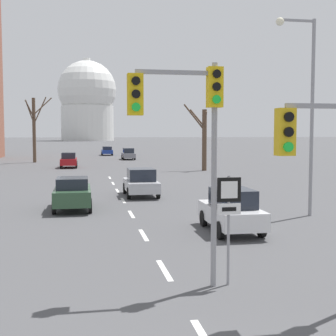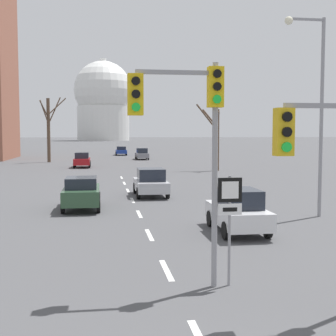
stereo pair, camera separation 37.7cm
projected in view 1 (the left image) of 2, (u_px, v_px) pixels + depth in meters
The scene contains 20 objects.
lane_stripe_1 at pixel (164, 270), 12.85m from camera, with size 0.16×2.00×0.01m, color silver.
lane_stripe_2 at pixel (144, 235), 17.27m from camera, with size 0.16×2.00×0.01m, color silver.
lane_stripe_3 at pixel (131, 214), 21.69m from camera, with size 0.16×2.00×0.01m, color silver.
lane_stripe_4 at pixel (123, 200), 26.10m from camera, with size 0.16×2.00×0.01m, color silver.
lane_stripe_5 at pixel (117, 191), 30.52m from camera, with size 0.16×2.00×0.01m, color silver.
lane_stripe_6 at pixel (113, 183), 34.93m from camera, with size 0.16×2.00×0.01m, color silver.
lane_stripe_7 at pixel (110, 178), 39.35m from camera, with size 0.16×2.00×0.01m, color silver.
traffic_signal_centre_tall at pixel (188, 118), 11.10m from camera, with size 2.27×0.34×5.44m.
traffic_signal_near_right at pixel (332, 148), 9.66m from camera, with size 1.97×0.34×4.57m.
route_sign_post at pixel (229, 210), 11.47m from camera, with size 0.60×0.08×2.73m.
street_lamp_right at pixel (306, 98), 20.91m from camera, with size 1.87×0.36×8.81m.
sedan_near_left at pixel (73, 193), 22.94m from camera, with size 1.83×3.89×1.60m.
sedan_near_right at pixel (128, 154), 66.16m from camera, with size 1.75×4.32×1.63m.
sedan_mid_centre at pixel (141, 182), 27.86m from camera, with size 1.88×4.08×1.66m.
sedan_far_left at pixel (107, 151), 78.84m from camera, with size 1.86×4.46×1.51m.
sedan_far_right at pixel (231, 210), 17.80m from camera, with size 1.73×3.80×1.67m.
sedan_distant_centre at pixel (69, 160), 50.62m from camera, with size 1.80×3.97×1.66m.
bare_tree_left_near at pixel (34, 127), 59.41m from camera, with size 3.14×3.27×8.43m.
bare_tree_right_near at pixel (204, 137), 46.59m from camera, with size 2.26×2.08×6.67m.
capitol_dome at pixel (87, 101), 227.78m from camera, with size 28.22×28.22×39.86m.
Camera 1 is at (-2.15, -4.93, 3.77)m, focal length 50.00 mm.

